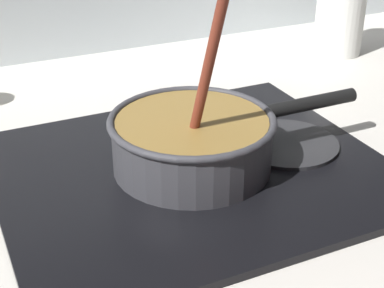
{
  "coord_description": "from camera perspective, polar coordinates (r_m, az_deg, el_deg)",
  "views": [
    {
      "loc": [
        -0.26,
        -0.49,
        0.44
      ],
      "look_at": [
        0.06,
        0.19,
        0.05
      ],
      "focal_mm": 54.88,
      "sensor_mm": 36.0,
      "label": 1
    }
  ],
  "objects": [
    {
      "name": "hob_plate",
      "position": [
        0.87,
        0.0,
        -2.57
      ],
      "size": [
        0.56,
        0.48,
        0.01
      ],
      "primitive_type": "cube",
      "color": "black",
      "rests_on": "ground"
    },
    {
      "name": "cooking_pan",
      "position": [
        0.84,
        0.14,
        0.37
      ],
      "size": [
        0.41,
        0.24,
        0.3
      ],
      "color": "#38383D",
      "rests_on": "hob_plate"
    },
    {
      "name": "ground",
      "position": [
        0.72,
        2.06,
        -12.37
      ],
      "size": [
        2.4,
        1.6,
        0.04
      ],
      "primitive_type": "cube",
      "color": "beige"
    },
    {
      "name": "burner_ring",
      "position": [
        0.86,
        0.0,
        -1.99
      ],
      "size": [
        0.16,
        0.16,
        0.01
      ],
      "primitive_type": "torus",
      "color": "#592D0C",
      "rests_on": "hob_plate"
    },
    {
      "name": "paper_towel_roll",
      "position": [
        1.39,
        14.31,
        12.97
      ],
      "size": [
        0.11,
        0.11,
        0.22
      ],
      "primitive_type": "cylinder",
      "color": "white",
      "rests_on": "ground"
    },
    {
      "name": "spare_burner",
      "position": [
        0.94,
        9.1,
        0.07
      ],
      "size": [
        0.17,
        0.17,
        0.01
      ],
      "primitive_type": "cylinder",
      "color": "#262628",
      "rests_on": "hob_plate"
    }
  ]
}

